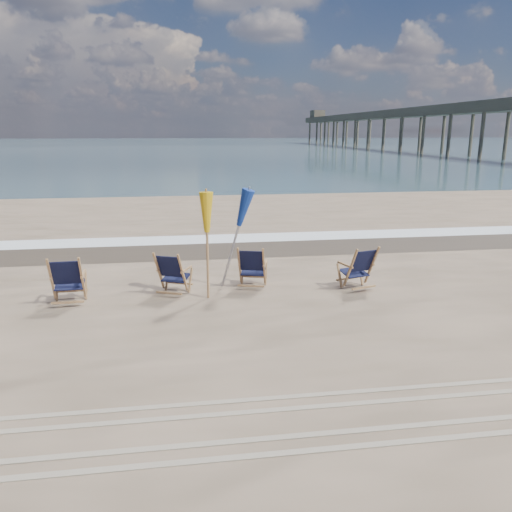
# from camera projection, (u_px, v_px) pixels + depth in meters

# --- Properties ---
(ocean) EXTENTS (400.00, 400.00, 0.00)m
(ocean) POSITION_uv_depth(u_px,v_px,m) (187.00, 145.00, 131.80)
(ocean) COLOR #3C5863
(ocean) RESTS_ON ground
(surf_foam) EXTENTS (200.00, 1.40, 0.01)m
(surf_foam) POSITION_uv_depth(u_px,v_px,m) (230.00, 238.00, 16.95)
(surf_foam) COLOR silver
(surf_foam) RESTS_ON ground
(wet_sand_strip) EXTENTS (200.00, 2.60, 0.00)m
(wet_sand_strip) POSITION_uv_depth(u_px,v_px,m) (235.00, 248.00, 15.51)
(wet_sand_strip) COLOR #42362A
(wet_sand_strip) RESTS_ON ground
(tire_tracks) EXTENTS (80.00, 1.30, 0.01)m
(tire_tracks) POSITION_uv_depth(u_px,v_px,m) (313.00, 420.00, 6.29)
(tire_tracks) COLOR gray
(tire_tracks) RESTS_ON ground
(beach_chair_0) EXTENTS (0.73, 0.81, 1.08)m
(beach_chair_0) POSITION_uv_depth(u_px,v_px,m) (82.00, 280.00, 10.38)
(beach_chair_0) COLOR black
(beach_chair_0) RESTS_ON ground
(beach_chair_1) EXTENTS (0.89, 0.94, 1.02)m
(beach_chair_1) POSITION_uv_depth(u_px,v_px,m) (183.00, 275.00, 10.86)
(beach_chair_1) COLOR black
(beach_chair_1) RESTS_ON ground
(beach_chair_2) EXTENTS (0.83, 0.89, 1.02)m
(beach_chair_2) POSITION_uv_depth(u_px,v_px,m) (264.00, 268.00, 11.39)
(beach_chair_2) COLOR black
(beach_chair_2) RESTS_ON ground
(beach_chair_3) EXTENTS (0.86, 0.91, 1.05)m
(beach_chair_3) POSITION_uv_depth(u_px,v_px,m) (372.00, 267.00, 11.41)
(beach_chair_3) COLOR black
(beach_chair_3) RESTS_ON ground
(umbrella_yellow) EXTENTS (0.30, 0.30, 2.29)m
(umbrella_yellow) POSITION_uv_depth(u_px,v_px,m) (207.00, 218.00, 10.53)
(umbrella_yellow) COLOR #A47749
(umbrella_yellow) RESTS_ON ground
(umbrella_blue) EXTENTS (0.30, 0.30, 2.35)m
(umbrella_blue) POSITION_uv_depth(u_px,v_px,m) (234.00, 210.00, 11.27)
(umbrella_blue) COLOR #A5A5AD
(umbrella_blue) RESTS_ON ground
(fishing_pier) EXTENTS (4.40, 140.00, 9.30)m
(fishing_pier) POSITION_uv_depth(u_px,v_px,m) (417.00, 124.00, 84.20)
(fishing_pier) COLOR brown
(fishing_pier) RESTS_ON ground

